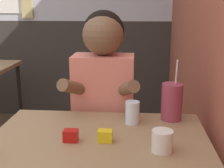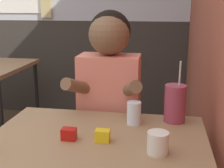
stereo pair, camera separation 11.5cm
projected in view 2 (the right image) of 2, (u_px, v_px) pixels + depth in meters
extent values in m
cube|color=#332D28|center=(73.00, 68.00, 3.65)|extent=(5.61, 0.06, 1.10)
cube|color=#93704C|center=(94.00, 148.00, 1.28)|extent=(0.94, 0.80, 0.04)
cylinder|color=black|center=(1.00, 120.00, 2.60)|extent=(0.04, 0.04, 0.69)
cylinder|color=black|center=(37.00, 95.00, 3.30)|extent=(0.04, 0.04, 0.69)
cube|color=#EA7F6B|center=(109.00, 102.00, 1.79)|extent=(0.34, 0.20, 0.54)
sphere|color=black|center=(110.00, 31.00, 1.72)|extent=(0.23, 0.23, 0.23)
sphere|color=brown|center=(109.00, 35.00, 1.69)|extent=(0.23, 0.23, 0.23)
cylinder|color=brown|center=(79.00, 87.00, 1.65)|extent=(0.14, 0.27, 0.15)
cylinder|color=brown|center=(131.00, 89.00, 1.60)|extent=(0.14, 0.27, 0.15)
cylinder|color=#99384C|center=(175.00, 103.00, 1.50)|extent=(0.10, 0.10, 0.18)
cylinder|color=white|center=(180.00, 75.00, 1.46)|extent=(0.01, 0.04, 0.14)
cylinder|color=silver|center=(134.00, 113.00, 1.47)|extent=(0.07, 0.07, 0.11)
cylinder|color=silver|center=(158.00, 143.00, 1.19)|extent=(0.08, 0.08, 0.09)
cube|color=#B7140F|center=(69.00, 134.00, 1.31)|extent=(0.06, 0.04, 0.05)
cube|color=yellow|center=(103.00, 136.00, 1.29)|extent=(0.06, 0.04, 0.05)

